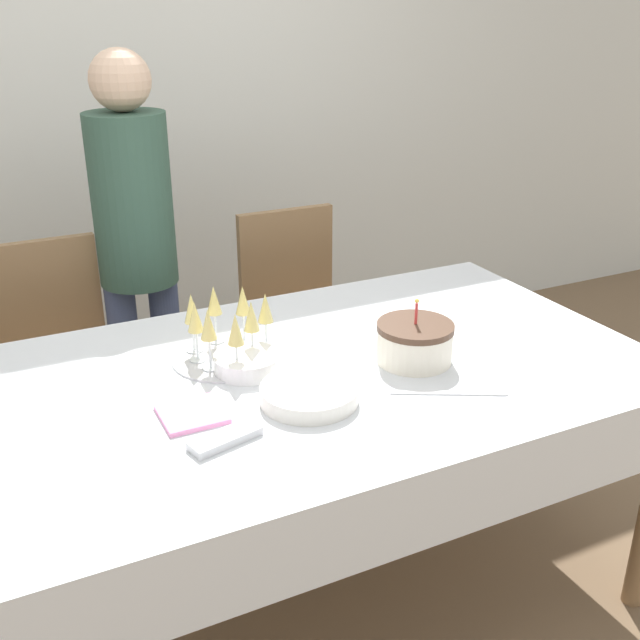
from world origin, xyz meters
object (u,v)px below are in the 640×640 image
(person_standing, at_px, (135,234))
(champagne_tray, at_px, (226,327))
(plate_stack_main, at_px, (309,394))
(dining_chair_far_right, at_px, (298,321))
(plate_stack_dessert, at_px, (247,363))
(dining_chair_far_left, at_px, (56,367))
(birthday_cake, at_px, (415,342))

(person_standing, bearing_deg, champagne_tray, -85.71)
(champagne_tray, bearing_deg, plate_stack_main, -73.12)
(dining_chair_far_right, bearing_deg, plate_stack_main, -113.03)
(plate_stack_dessert, distance_m, person_standing, 0.90)
(dining_chair_far_right, height_order, plate_stack_main, dining_chair_far_right)
(dining_chair_far_right, xyz_separation_m, plate_stack_main, (-0.44, -1.03, 0.28))
(dining_chair_far_left, relative_size, champagne_tray, 3.08)
(birthday_cake, xyz_separation_m, champagne_tray, (-0.46, 0.25, 0.04))
(dining_chair_far_right, distance_m, birthday_cake, 1.00)
(birthday_cake, bearing_deg, plate_stack_main, -167.64)
(champagne_tray, height_order, plate_stack_dessert, champagne_tray)
(dining_chair_far_right, distance_m, champagne_tray, 0.95)
(dining_chair_far_left, height_order, champagne_tray, champagne_tray)
(birthday_cake, distance_m, plate_stack_main, 0.37)
(dining_chair_far_left, xyz_separation_m, birthday_cake, (0.86, -0.95, 0.31))
(birthday_cake, xyz_separation_m, person_standing, (-0.52, 1.03, 0.10))
(plate_stack_dessert, bearing_deg, dining_chair_far_left, 117.45)
(dining_chair_far_left, distance_m, champagne_tray, 0.88)
(dining_chair_far_right, xyz_separation_m, plate_stack_dessert, (-0.52, -0.80, 0.28))
(plate_stack_main, bearing_deg, plate_stack_dessert, 109.42)
(plate_stack_main, bearing_deg, person_standing, 98.10)
(champagne_tray, bearing_deg, birthday_cake, -28.28)
(champagne_tray, bearing_deg, dining_chair_far_left, 119.54)
(birthday_cake, distance_m, champagne_tray, 0.52)
(champagne_tray, xyz_separation_m, plate_stack_main, (0.10, -0.33, -0.07))
(plate_stack_main, distance_m, person_standing, 1.13)
(birthday_cake, distance_m, plate_stack_dessert, 0.46)
(birthday_cake, bearing_deg, champagne_tray, 151.72)
(birthday_cake, relative_size, plate_stack_dessert, 1.18)
(dining_chair_far_left, distance_m, plate_stack_main, 1.18)
(dining_chair_far_left, bearing_deg, person_standing, 13.45)
(dining_chair_far_left, height_order, birthday_cake, birthday_cake)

